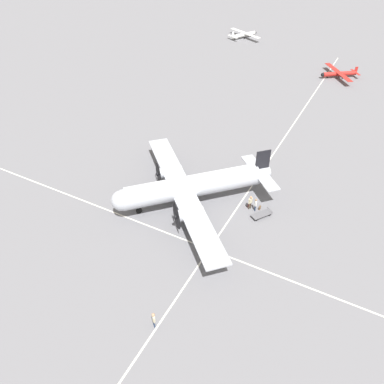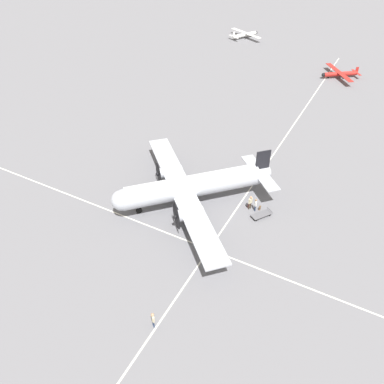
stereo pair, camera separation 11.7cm
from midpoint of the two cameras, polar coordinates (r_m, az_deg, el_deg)
The scene contains 12 objects.
ground_plane at distance 43.81m, azimuth 0.08°, elevation -1.59°, with size 300.00×300.00×0.00m, color slate.
apron_line_eastwest at distance 42.24m, azimuth 6.15°, elevation -3.66°, with size 120.00×0.16×0.01m.
apron_line_northsouth at distance 40.14m, azimuth -3.83°, elevation -6.21°, with size 0.16×120.00×0.01m.
airliner_main at distance 42.22m, azimuth -0.41°, elevation 0.83°, with size 19.21×19.27×5.45m.
crew_foreground at distance 32.35m, azimuth -5.87°, elevation -18.63°, with size 0.41×0.47×1.72m.
passenger_boarding at distance 42.67m, azimuth 9.75°, elevation -1.75°, with size 0.51×0.34×1.66m.
ramp_agent at distance 42.73m, azimuth 8.98°, elevation -1.41°, with size 0.57×0.36×1.83m.
suitcase_near_door at distance 43.41m, azimuth 10.35°, elevation -2.41°, with size 0.37×0.15×0.48m.
suitcase_upright_spare at distance 43.58m, azimuth 8.77°, elevation -1.99°, with size 0.42×0.17×0.50m.
baggage_cart at distance 42.50m, azimuth 10.62°, elevation -3.39°, with size 2.47×2.09×0.56m.
light_aircraft_distant at distance 82.68m, azimuth 21.58°, elevation 16.42°, with size 8.77×7.62×1.96m.
light_aircraft_taxiing at distance 103.87m, azimuth 8.17°, elevation 22.66°, with size 7.82×9.95×2.06m.
Camera 2 is at (29.66, 15.95, 28.02)m, focal length 35.00 mm.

